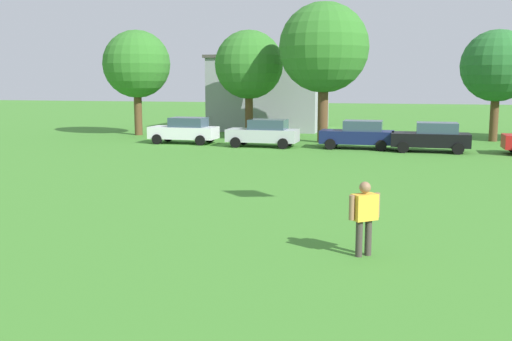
# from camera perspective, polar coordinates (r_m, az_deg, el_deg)

# --- Properties ---
(ground_plane) EXTENTS (160.00, 160.00, 0.00)m
(ground_plane) POSITION_cam_1_polar(r_m,az_deg,el_deg) (29.68, 4.55, 0.80)
(ground_plane) COLOR #42842D
(adult_bystander) EXTENTS (0.66, 0.61, 1.74)m
(adult_bystander) POSITION_cam_1_polar(r_m,az_deg,el_deg) (13.85, 10.32, -3.94)
(adult_bystander) COLOR #3F3833
(adult_bystander) RESTS_ON ground
(parked_car_white_0) EXTENTS (4.30, 2.02, 1.68)m
(parked_car_white_0) POSITION_cam_1_polar(r_m,az_deg,el_deg) (38.70, -6.82, 3.85)
(parked_car_white_0) COLOR white
(parked_car_white_0) RESTS_ON ground
(parked_car_silver_1) EXTENTS (4.30, 2.02, 1.68)m
(parked_car_silver_1) POSITION_cam_1_polar(r_m,az_deg,el_deg) (36.45, 0.77, 3.62)
(parked_car_silver_1) COLOR silver
(parked_car_silver_1) RESTS_ON ground
(parked_car_navy_2) EXTENTS (4.30, 2.02, 1.68)m
(parked_car_navy_2) POSITION_cam_1_polar(r_m,az_deg,el_deg) (35.93, 9.77, 3.43)
(parked_car_navy_2) COLOR #141E4C
(parked_car_navy_2) RESTS_ON ground
(parked_car_black_3) EXTENTS (4.30, 2.02, 1.68)m
(parked_car_black_3) POSITION_cam_1_polar(r_m,az_deg,el_deg) (35.20, 16.47, 3.10)
(parked_car_black_3) COLOR black
(parked_car_black_3) RESTS_ON ground
(tree_far_left) EXTENTS (4.94, 4.94, 7.70)m
(tree_far_left) POSITION_cam_1_polar(r_m,az_deg,el_deg) (45.28, -11.33, 9.92)
(tree_far_left) COLOR brown
(tree_far_left) RESTS_ON ground
(tree_left) EXTENTS (4.86, 4.86, 7.58)m
(tree_left) POSITION_cam_1_polar(r_m,az_deg,el_deg) (42.94, -0.68, 10.05)
(tree_left) COLOR brown
(tree_left) RESTS_ON ground
(tree_center_left) EXTENTS (5.79, 5.79, 9.02)m
(tree_center_left) POSITION_cam_1_polar(r_m,az_deg,el_deg) (39.33, 6.51, 11.56)
(tree_center_left) COLOR brown
(tree_center_left) RESTS_ON ground
(tree_center_right) EXTENTS (4.71, 4.71, 7.34)m
(tree_center_right) POSITION_cam_1_polar(r_m,az_deg,el_deg) (42.75, 22.06, 9.23)
(tree_center_right) COLOR brown
(tree_center_right) RESTS_ON ground
(house_left) EXTENTS (9.14, 8.01, 6.03)m
(house_left) POSITION_cam_1_polar(r_m,az_deg,el_deg) (50.21, 1.37, 7.45)
(house_left) COLOR #9999A3
(house_left) RESTS_ON ground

